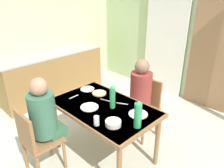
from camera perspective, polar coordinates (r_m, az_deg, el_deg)
The scene contains 22 objects.
ground_plane at distance 3.28m, azimuth -4.29°, elevation -15.84°, with size 6.05×6.05×0.00m, color beige.
wall_back at distance 4.45m, azimuth 18.95°, elevation 12.96°, with size 4.57×0.10×2.67m, color #B5CA91.
wall_left at distance 4.73m, azimuth -17.37°, elevation 13.77°, with size 0.10×3.49×2.67m, color #B6CE94.
door_wooden at distance 4.24m, azimuth 24.55°, elevation 6.86°, with size 0.80×0.05×2.00m, color #976C49.
curtain_panel at distance 4.59m, azimuth 13.55°, elevation 11.17°, with size 0.90×0.03×2.24m, color white.
kitchen_counter at distance 4.64m, azimuth -15.03°, elevation 2.42°, with size 0.61×2.12×0.91m.
dining_table at distance 2.76m, azimuth -2.21°, elevation -7.16°, with size 1.33×0.83×0.75m.
chair_near_diner at distance 2.74m, azimuth -19.04°, elevation -13.35°, with size 0.40×0.40×0.87m.
chair_far_diner at distance 3.31m, azimuth 8.51°, elevation -5.22°, with size 0.40×0.40×0.87m.
person_near_diner at distance 2.63m, azimuth -17.25°, elevation -7.30°, with size 0.30×0.37×0.77m.
person_far_diner at distance 3.08m, azimuth 7.30°, elevation -1.52°, with size 0.30×0.37×0.77m.
water_bottle_green_near at distance 2.29m, azimuth 6.72°, elevation -7.90°, with size 0.08×0.08×0.31m.
water_bottle_green_far at distance 2.62m, azimuth 0.13°, elevation -3.37°, with size 0.07×0.07×0.30m.
serving_bowl_center at distance 2.36m, azimuth 0.32°, elevation -10.08°, with size 0.17×0.17×0.06m, color #EFE2C4.
dinner_plate_near_left at distance 2.57m, azimuth 6.78°, elevation -7.74°, with size 0.22×0.22×0.01m, color white.
dinner_plate_near_right at distance 2.70m, azimuth -5.86°, elevation -5.97°, with size 0.22×0.22×0.01m, color white.
dinner_plate_far_center at distance 3.16m, azimuth -6.40°, elevation -1.30°, with size 0.19×0.19×0.01m, color white.
drinking_glass_by_near_diner at distance 2.36m, azimuth -4.04°, elevation -9.47°, with size 0.06×0.06×0.10m, color silver.
bread_plate_sliced at distance 3.02m, azimuth -3.33°, elevation -2.38°, with size 0.19×0.19×0.02m, color #DBB77A.
cutlery_knife_near at distance 2.98m, azimuth -9.87°, elevation -3.28°, with size 0.15×0.02×0.00m, color silver.
cutlery_fork_near at distance 2.85m, azimuth -1.74°, elevation -4.21°, with size 0.15×0.02×0.00m, color silver.
cutlery_knife_far at distance 2.77m, azimuth 2.64°, elevation -5.09°, with size 0.15×0.02×0.00m, color silver.
Camera 1 is at (1.94, -1.60, 2.11)m, focal length 35.30 mm.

